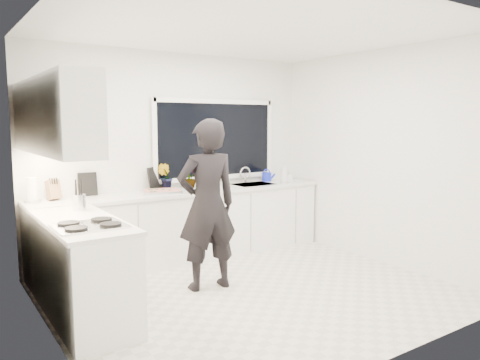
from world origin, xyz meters
TOP-DOWN VIEW (x-y plane):
  - floor at (0.00, 0.00)m, footprint 4.00×3.50m
  - wall_back at (0.00, 1.76)m, footprint 4.00×0.02m
  - wall_left at (-2.01, 0.00)m, footprint 0.02×3.50m
  - wall_right at (2.01, 0.00)m, footprint 0.02×3.50m
  - ceiling at (0.00, 0.00)m, footprint 4.00×3.50m
  - window at (0.60, 1.73)m, footprint 1.80×0.02m
  - base_cabinets_back at (0.00, 1.45)m, footprint 3.92×0.58m
  - base_cabinets_left at (-1.67, 0.35)m, footprint 0.58×1.60m
  - countertop_back at (0.00, 1.44)m, footprint 3.94×0.62m
  - countertop_left at (-1.67, 0.35)m, footprint 0.62×1.60m
  - upper_cabinets at (-1.79, 0.70)m, footprint 0.34×2.10m
  - sink at (1.05, 1.45)m, footprint 0.58×0.42m
  - faucet at (1.05, 1.65)m, footprint 0.03×0.03m
  - stovetop at (-1.69, -0.00)m, footprint 0.56×0.48m
  - person at (-0.33, 0.37)m, footprint 0.71×0.51m
  - pizza_tray at (-0.38, 1.42)m, footprint 0.55×0.47m
  - pizza at (-0.38, 1.42)m, footprint 0.50×0.42m
  - watering_can at (1.41, 1.61)m, footprint 0.17×0.17m
  - paper_towel_roll at (-1.85, 1.55)m, footprint 0.13×0.13m
  - knife_block at (-1.62, 1.59)m, footprint 0.15×0.13m
  - utensil_crock at (-1.55, 0.80)m, footprint 0.16×0.16m
  - picture_frame_large at (-1.21, 1.69)m, footprint 0.22×0.04m
  - picture_frame_small at (-0.34, 1.69)m, footprint 0.24×0.12m
  - herb_plants at (0.02, 1.61)m, footprint 0.96×0.24m
  - soap_bottles at (1.51, 1.30)m, footprint 0.22×0.15m

SIDE VIEW (x-z plane):
  - floor at x=0.00m, z-range -0.02..0.00m
  - base_cabinets_back at x=0.00m, z-range 0.00..0.88m
  - base_cabinets_left at x=-1.67m, z-range 0.00..0.88m
  - sink at x=1.05m, z-range 0.80..0.94m
  - countertop_back at x=0.00m, z-range 0.88..0.92m
  - countertop_left at x=-1.67m, z-range 0.88..0.92m
  - person at x=-0.33m, z-range 0.00..1.83m
  - stovetop at x=-1.69m, z-range 0.92..0.95m
  - pizza_tray at x=-0.38m, z-range 0.92..0.95m
  - pizza at x=-0.38m, z-range 0.95..0.96m
  - watering_can at x=1.41m, z-range 0.92..1.05m
  - utensil_crock at x=-1.55m, z-range 0.92..1.08m
  - faucet at x=1.05m, z-range 0.92..1.14m
  - knife_block at x=-1.62m, z-range 0.92..1.14m
  - paper_towel_roll at x=-1.85m, z-range 0.92..1.18m
  - soap_bottles at x=1.51m, z-range 0.91..1.20m
  - picture_frame_large at x=-1.21m, z-range 0.92..1.20m
  - picture_frame_small at x=-0.34m, z-range 0.92..1.22m
  - herb_plants at x=0.02m, z-range 0.90..1.24m
  - wall_back at x=0.00m, z-range 0.00..2.70m
  - wall_left at x=-2.01m, z-range 0.00..2.70m
  - wall_right at x=2.01m, z-range 0.00..2.70m
  - window at x=0.60m, z-range 1.05..2.05m
  - upper_cabinets at x=-1.79m, z-range 1.50..2.20m
  - ceiling at x=0.00m, z-range 2.70..2.72m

